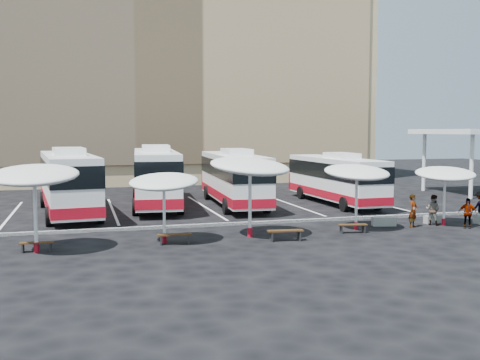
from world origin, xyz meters
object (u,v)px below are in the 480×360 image
object	(u,v)px
sunshade_2	(250,167)
bus_2	(233,176)
sunshade_4	(445,174)
wood_bench_2	(285,233)
sunshade_3	(357,173)
conc_bench_0	(384,222)
conc_bench_1	(434,219)
sunshade_0	(34,175)
bus_3	(335,177)
wood_bench_3	(353,226)
passenger_1	(433,210)
bus_0	(68,180)
passenger_0	(413,211)
wood_bench_0	(37,244)
passenger_2	(467,213)
wood_bench_1	(175,236)
sunshade_1	(164,182)
bus_1	(155,175)

from	to	relation	value
sunshade_2	bus_2	bearing A→B (deg)	78.74
sunshade_4	wood_bench_2	bearing A→B (deg)	-169.73
sunshade_3	conc_bench_0	bearing A→B (deg)	17.82
conc_bench_0	conc_bench_1	world-z (taller)	conc_bench_0
sunshade_2	conc_bench_0	size ratio (longest dim) A/B	4.03
sunshade_0	sunshade_2	bearing A→B (deg)	4.81
sunshade_2	sunshade_3	bearing A→B (deg)	4.02
bus_3	wood_bench_3	xyz separation A→B (m)	(-4.05, -10.58, -1.49)
passenger_1	conc_bench_1	bearing A→B (deg)	-73.02
bus_0	passenger_1	size ratio (longest dim) A/B	7.95
bus_0	passenger_0	size ratio (longest dim) A/B	7.49
wood_bench_2	passenger_0	world-z (taller)	passenger_0
wood_bench_0	passenger_2	world-z (taller)	passenger_2
sunshade_0	passenger_1	world-z (taller)	sunshade_0
wood_bench_2	passenger_1	size ratio (longest dim) A/B	1.03
sunshade_2	sunshade_4	bearing A→B (deg)	1.88
wood_bench_1	wood_bench_2	world-z (taller)	wood_bench_2
bus_2	passenger_1	bearing A→B (deg)	-48.81
sunshade_4	wood_bench_0	size ratio (longest dim) A/B	2.90
bus_2	sunshade_4	bearing A→B (deg)	-47.84
sunshade_0	passenger_2	size ratio (longest dim) A/B	2.60
wood_bench_2	passenger_2	xyz separation A→B (m)	(10.30, 0.64, 0.40)
sunshade_1	wood_bench_1	world-z (taller)	sunshade_1
bus_2	wood_bench_0	bearing A→B (deg)	-130.72
bus_3	passenger_2	world-z (taller)	bus_3
sunshade_3	wood_bench_0	size ratio (longest dim) A/B	2.48
bus_1	passenger_2	xyz separation A→B (m)	(14.46, -13.24, -1.32)
conc_bench_0	passenger_1	xyz separation A→B (m)	(2.72, -0.44, 0.59)
bus_1	wood_bench_0	bearing A→B (deg)	-111.29
wood_bench_2	wood_bench_3	distance (m)	4.04
bus_3	wood_bench_2	world-z (taller)	bus_3
passenger_1	bus_1	bearing A→B (deg)	13.33
passenger_0	bus_1	bearing A→B (deg)	98.69
wood_bench_2	passenger_1	xyz separation A→B (m)	(9.21, 2.00, 0.43)
bus_3	passenger_1	size ratio (longest dim) A/B	6.89
wood_bench_3	conc_bench_0	xyz separation A→B (m)	(2.58, 1.44, -0.11)
wood_bench_3	sunshade_4	bearing A→B (deg)	7.49
sunshade_3	conc_bench_0	world-z (taller)	sunshade_3
bus_1	bus_3	size ratio (longest dim) A/B	1.17
sunshade_2	sunshade_4	distance (m)	11.00
sunshade_3	wood_bench_1	size ratio (longest dim) A/B	2.20
sunshade_0	passenger_0	distance (m)	18.73
conc_bench_1	bus_1	bearing A→B (deg)	140.41
sunshade_2	wood_bench_0	world-z (taller)	sunshade_2
sunshade_0	passenger_2	xyz separation A→B (m)	(21.13, 0.05, -2.43)
conc_bench_0	passenger_0	size ratio (longest dim) A/B	0.71
bus_0	bus_2	distance (m)	10.78
sunshade_3	conc_bench_0	xyz separation A→B (m)	(1.98, 0.63, -2.70)
bus_2	passenger_1	xyz separation A→B (m)	(8.24, -10.70, -1.16)
bus_3	conc_bench_1	world-z (taller)	bus_3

